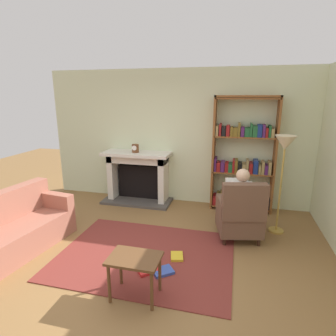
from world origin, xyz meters
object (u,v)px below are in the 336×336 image
seated_reader (239,200)px  floor_lamp (284,152)px  mantel_clock (135,148)px  armchair_reading (240,214)px  sofa_floral (12,231)px  bookshelf (243,160)px  side_table (135,264)px  fireplace (139,175)px

seated_reader → floor_lamp: floor_lamp is taller
mantel_clock → armchair_reading: (2.10, -1.13, -0.72)m
armchair_reading → sofa_floral: size_ratio=0.55×
bookshelf → armchair_reading: (-0.02, -1.26, -0.58)m
armchair_reading → side_table: 1.93m
bookshelf → sofa_floral: 4.02m
side_table → mantel_clock: bearing=110.0°
mantel_clock → floor_lamp: floor_lamp is taller
sofa_floral → bookshelf: bearing=-45.4°
seated_reader → sofa_floral: size_ratio=0.64×
sofa_floral → side_table: bearing=-95.1°
fireplace → bookshelf: bookshelf is taller
fireplace → floor_lamp: 2.91m
armchair_reading → side_table: armchair_reading is taller
bookshelf → floor_lamp: size_ratio=1.37×
mantel_clock → bookshelf: 2.13m
mantel_clock → seated_reader: bearing=-26.0°
seated_reader → side_table: size_ratio=2.04×
seated_reader → floor_lamp: (0.62, 0.32, 0.73)m
bookshelf → side_table: (-1.13, -2.84, -0.59)m
fireplace → bookshelf: (2.10, 0.04, 0.44)m
armchair_reading → floor_lamp: 1.18m
armchair_reading → side_table: bearing=41.8°
armchair_reading → floor_lamp: floor_lamp is taller
bookshelf → sofa_floral: (-3.16, -2.39, -0.68)m
bookshelf → seated_reader: bearing=-92.1°
side_table → floor_lamp: 2.80m
bookshelf → mantel_clock: bearing=-176.3°
bookshelf → floor_lamp: bearing=-55.0°
armchair_reading → seated_reader: (-0.03, 0.11, 0.20)m
side_table → seated_reader: bearing=57.2°
armchair_reading → seated_reader: size_ratio=0.85×
mantel_clock → seated_reader: mantel_clock is taller
armchair_reading → seated_reader: bearing=-90.0°
fireplace → armchair_reading: size_ratio=1.46×
armchair_reading → sofa_floral: 3.34m
mantel_clock → sofa_floral: (-1.04, -2.26, -0.83)m
mantel_clock → seated_reader: 2.37m
fireplace → seated_reader: (2.06, -1.11, 0.05)m
sofa_floral → floor_lamp: (3.74, 1.56, 1.03)m
armchair_reading → fireplace: bearing=-43.4°
mantel_clock → armchair_reading: size_ratio=0.17×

